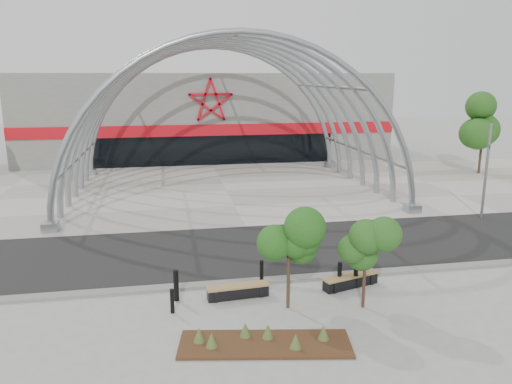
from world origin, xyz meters
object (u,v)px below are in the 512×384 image
Objects in this scene: bench_0 at (238,291)px; bollard_2 at (262,272)px; street_tree_1 at (366,243)px; signal_pole at (486,170)px; bench_1 at (350,281)px; street_tree_0 at (289,235)px.

bollard_2 reaches higher than bench_0.
signal_pole is at bearing 40.46° from street_tree_1.
signal_pole reaches higher than bench_0.
bench_1 is 2.64× the size of bollard_2.
street_tree_0 is at bearing -146.74° from signal_pole.
bench_1 is at bearing 83.82° from street_tree_1.
bollard_2 is (-3.06, 2.70, -1.90)m from street_tree_1.
bollard_2 is (-13.81, -6.47, -2.33)m from signal_pole.
bench_1 is (2.76, 1.26, -2.39)m from street_tree_0.
street_tree_1 is 1.42× the size of bench_0.
street_tree_1 is 3.63× the size of bollard_2.
bench_1 is (4.34, 0.15, 0.01)m from bench_0.
bench_0 is 4.35m from bench_1.
bollard_2 is (-0.49, 2.27, -2.17)m from street_tree_0.
signal_pole is 13.19m from bench_1.
street_tree_0 is 1.58× the size of bench_0.
bench_0 is 0.97× the size of bench_1.
bench_0 is (-4.16, 1.53, -2.12)m from street_tree_1.
street_tree_0 is 2.62m from street_tree_1.
street_tree_1 is (2.57, -0.43, -0.27)m from street_tree_0.
bench_0 is 2.56× the size of bollard_2.
bench_1 is (0.18, 1.69, -2.11)m from street_tree_1.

